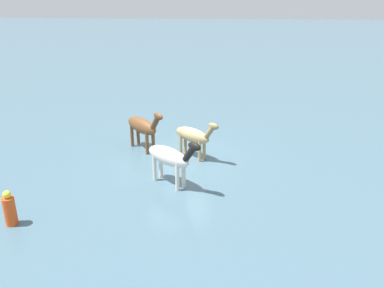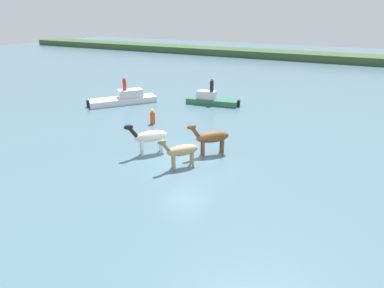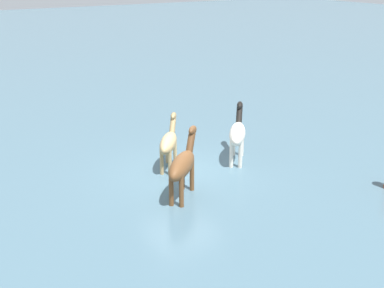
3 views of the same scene
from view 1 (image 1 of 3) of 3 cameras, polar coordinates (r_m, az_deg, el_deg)
ground_plane at (r=16.90m, az=-1.85°, el=-2.01°), size 141.84×141.84×0.00m
horse_gray_outer at (r=16.61m, az=0.25°, el=1.18°), size 1.71×1.97×1.76m
horse_pinto_flank at (r=14.32m, az=-3.09°, el=-1.87°), size 1.91×2.17×1.95m
horse_chestnut_trailing at (r=17.50m, az=-6.92°, el=2.49°), size 2.11×2.01×1.96m
buoy_channel_marker at (r=13.40m, az=-24.32°, el=-8.41°), size 0.36×0.36×1.14m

